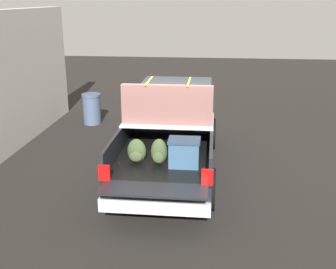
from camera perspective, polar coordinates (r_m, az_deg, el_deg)
name	(u,v)px	position (r m, az deg, el deg)	size (l,w,h in m)	color
ground_plane	(171,171)	(10.01, 0.37, -4.95)	(40.00, 40.00, 0.00)	black
pickup_truck	(172,128)	(10.02, 0.61, 0.89)	(6.05, 2.06, 2.23)	black
trash_can	(92,109)	(13.85, -10.21, 3.44)	(0.60, 0.60, 0.98)	#3F4C66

